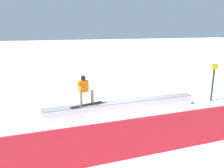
% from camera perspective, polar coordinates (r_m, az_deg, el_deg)
% --- Properties ---
extents(ground_plane, '(120.00, 120.00, 0.00)m').
position_cam_1_polar(ground_plane, '(10.62, 2.76, -6.96)').
color(ground_plane, white).
extents(grind_box, '(7.33, 0.71, 0.51)m').
position_cam_1_polar(grind_box, '(10.54, 2.77, -5.78)').
color(grind_box, white).
rests_on(grind_box, ground_plane).
extents(snowboarder, '(1.54, 0.70, 1.35)m').
position_cam_1_polar(snowboarder, '(9.71, -7.04, -1.38)').
color(snowboarder, black).
rests_on(snowboarder, grind_box).
extents(safety_fence, '(10.59, 0.34, 1.28)m').
position_cam_1_polar(safety_fence, '(7.31, 13.04, -12.15)').
color(safety_fence, red).
rests_on(safety_fence, ground_plane).
extents(trail_marker, '(0.40, 0.10, 2.01)m').
position_cam_1_polar(trail_marker, '(12.89, 24.28, 0.60)').
color(trail_marker, '#262628').
rests_on(trail_marker, ground_plane).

